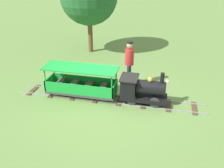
# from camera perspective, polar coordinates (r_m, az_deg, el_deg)

# --- Properties ---
(ground_plane) EXTENTS (60.00, 60.00, 0.00)m
(ground_plane) POSITION_cam_1_polar(r_m,az_deg,el_deg) (8.05, -0.88, -3.41)
(ground_plane) COLOR #608442
(track) EXTENTS (0.74, 6.05, 0.04)m
(track) POSITION_cam_1_polar(r_m,az_deg,el_deg) (8.04, -0.78, -3.31)
(track) COLOR gray
(track) RESTS_ON ground_plane
(locomotive) EXTENTS (0.70, 1.45, 1.03)m
(locomotive) POSITION_cam_1_polar(r_m,az_deg,el_deg) (7.66, 6.73, -1.13)
(locomotive) COLOR black
(locomotive) RESTS_ON ground_plane
(passenger_car) EXTENTS (0.80, 2.35, 0.97)m
(passenger_car) POSITION_cam_1_polar(r_m,az_deg,el_deg) (8.08, -7.02, -0.09)
(passenger_car) COLOR #3F3F3F
(passenger_car) RESTS_ON ground_plane
(conductor_person) EXTENTS (0.30, 0.30, 1.62)m
(conductor_person) POSITION_cam_1_polar(r_m,az_deg,el_deg) (8.52, 3.99, 5.46)
(conductor_person) COLOR #282D47
(conductor_person) RESTS_ON ground_plane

